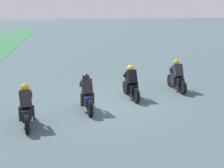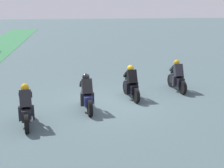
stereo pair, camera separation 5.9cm
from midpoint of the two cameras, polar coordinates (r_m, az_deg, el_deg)
The scene contains 5 objects.
ground_plane at distance 13.92m, azimuth -0.18°, elevation -3.41°, with size 120.00×120.00×0.00m, color #415358.
rider_lane_a at distance 16.02m, azimuth 11.61°, elevation 1.06°, with size 2.04×0.57×1.51m.
rider_lane_b at distance 14.47m, azimuth 3.55°, elevation -0.14°, with size 2.04×0.60×1.51m.
rider_lane_c at distance 12.91m, azimuth -4.38°, elevation -2.04°, with size 2.04×0.58×1.51m.
rider_lane_d at distance 11.74m, azimuth -14.88°, elevation -4.26°, with size 2.04×0.58×1.51m.
Camera 2 is at (-13.13, 1.50, 4.39)m, focal length 51.33 mm.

